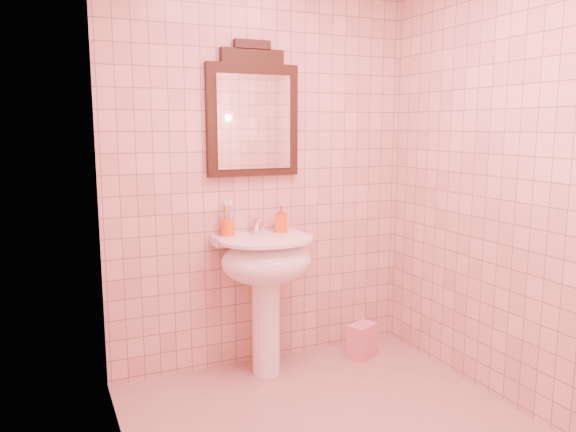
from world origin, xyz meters
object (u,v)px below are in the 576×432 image
mirror (253,114)px  toothbrush_cup (228,227)px  soap_dispenser (281,219)px  towel (362,341)px  pedestal_sink (266,271)px

mirror → toothbrush_cup: (-0.19, -0.05, -0.68)m
mirror → soap_dispenser: 0.67m
mirror → toothbrush_cup: bearing=-166.2°
towel → mirror: bearing=161.6°
pedestal_sink → toothbrush_cup: toothbrush_cup is taller
mirror → towel: size_ratio=3.59×
soap_dispenser → towel: 0.99m
pedestal_sink → toothbrush_cup: bearing=140.5°
soap_dispenser → mirror: bearing=178.0°
pedestal_sink → toothbrush_cup: (-0.19, 0.15, 0.26)m
toothbrush_cup → soap_dispenser: 0.35m
pedestal_sink → mirror: bearing=90.0°
toothbrush_cup → soap_dispenser: bearing=-4.3°
toothbrush_cup → towel: (0.86, -0.18, -0.80)m
toothbrush_cup → towel: bearing=-11.7°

